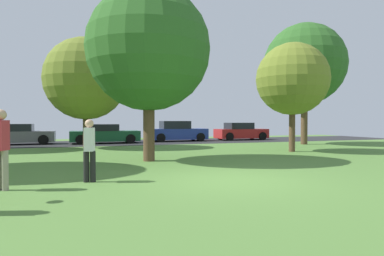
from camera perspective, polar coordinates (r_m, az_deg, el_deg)
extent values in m
plane|color=#547F38|center=(8.68, 6.14, -8.94)|extent=(44.00, 44.00, 0.00)
cube|color=#28282B|center=(24.05, -10.48, -2.44)|extent=(44.00, 6.40, 0.01)
cylinder|color=brown|center=(17.17, 16.90, -0.03)|extent=(0.30, 0.30, 2.34)
sphere|color=olive|center=(17.30, 16.95, 8.10)|extent=(3.58, 3.58, 3.58)
cylinder|color=brown|center=(12.70, -7.46, 0.74)|extent=(0.43, 0.43, 2.85)
sphere|color=#2D6023|center=(12.99, -7.50, 13.38)|extent=(4.71, 4.71, 4.71)
cylinder|color=brown|center=(22.83, 18.82, 1.81)|extent=(0.42, 0.42, 3.58)
sphere|color=#2D6023|center=(23.13, 18.88, 10.39)|extent=(5.26, 5.26, 5.26)
cylinder|color=brown|center=(19.70, -17.83, -0.08)|extent=(0.35, 0.35, 2.21)
sphere|color=olive|center=(19.84, -17.88, 8.10)|extent=(4.64, 4.64, 4.64)
cylinder|color=gray|center=(8.39, -29.59, -6.39)|extent=(0.14, 0.14, 0.88)
cube|color=#B72D38|center=(8.37, -30.12, -1.10)|extent=(0.31, 0.38, 0.66)
sphere|color=tan|center=(8.36, -30.15, 1.99)|extent=(0.24, 0.24, 0.24)
cylinder|color=black|center=(8.71, -17.80, -6.37)|extent=(0.14, 0.14, 0.78)
cylinder|color=black|center=(8.68, -16.76, -6.39)|extent=(0.14, 0.14, 0.78)
cube|color=silver|center=(8.63, -17.31, -1.89)|extent=(0.28, 0.36, 0.58)
sphere|color=tan|center=(8.62, -17.33, 0.75)|extent=(0.21, 0.21, 0.21)
cube|color=slate|center=(24.26, -27.71, -1.33)|extent=(4.35, 1.70, 0.71)
cube|color=black|center=(24.27, -28.23, 0.07)|extent=(2.09, 1.50, 0.47)
cylinder|color=black|center=(24.94, -23.95, -1.66)|extent=(0.64, 0.22, 0.64)
cylinder|color=black|center=(23.24, -24.29, -1.87)|extent=(0.64, 0.22, 0.64)
cube|color=#195633|center=(23.45, -14.79, -1.33)|extent=(4.59, 1.90, 0.70)
cube|color=black|center=(23.42, -15.36, 0.08)|extent=(2.20, 1.67, 0.46)
cylinder|color=black|center=(24.58, -11.22, -1.62)|extent=(0.64, 0.22, 0.64)
cylinder|color=black|center=(22.71, -10.55, -1.85)|extent=(0.64, 0.22, 0.64)
cylinder|color=black|center=(24.34, -18.74, -1.69)|extent=(0.64, 0.22, 0.64)
cylinder|color=black|center=(22.45, -18.69, -1.93)|extent=(0.64, 0.22, 0.64)
cube|color=#233893|center=(25.01, -2.49, -1.03)|extent=(4.36, 1.74, 0.79)
cube|color=black|center=(24.93, -2.97, 0.55)|extent=(2.09, 1.54, 0.58)
cylinder|color=black|center=(26.32, 0.14, -1.41)|extent=(0.64, 0.22, 0.64)
cylinder|color=black|center=(24.68, 1.49, -1.59)|extent=(0.64, 0.22, 0.64)
cylinder|color=black|center=(25.47, -6.34, -1.51)|extent=(0.64, 0.22, 0.64)
cylinder|color=black|center=(23.78, -5.40, -1.70)|extent=(0.64, 0.22, 0.64)
cube|color=#B21E1E|center=(27.07, 8.49, -0.94)|extent=(4.16, 1.74, 0.73)
cube|color=black|center=(26.96, 8.11, 0.37)|extent=(2.00, 1.53, 0.51)
cylinder|color=black|center=(28.54, 10.27, -1.23)|extent=(0.64, 0.22, 0.64)
cylinder|color=black|center=(27.04, 12.08, -1.37)|extent=(0.64, 0.22, 0.64)
cylinder|color=black|center=(27.22, 4.92, -1.33)|extent=(0.64, 0.22, 0.64)
cylinder|color=black|center=(25.65, 6.52, -1.49)|extent=(0.64, 0.22, 0.64)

